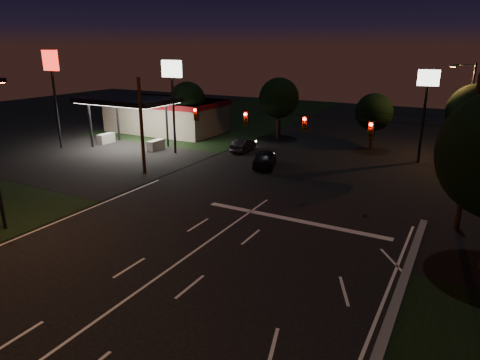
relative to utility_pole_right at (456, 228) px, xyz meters
The scene contains 17 objects.
ground 19.21m from the utility_pole_right, 128.66° to the right, with size 140.00×140.00×0.00m, color black.
cross_street_left 32.02m from the utility_pole_right, behind, with size 20.00×16.00×0.02m, color black.
stop_bar 9.66m from the utility_pole_right, 158.75° to the right, with size 12.00×0.50×0.01m, color silver.
utility_pole_right is the anchor object (origin of this frame).
utility_pole_left 24.00m from the utility_pole_right, behind, with size 0.28×0.28×8.00m, color black.
signal_span 13.20m from the utility_pole_right, behind, with size 24.00×0.40×1.56m.
gas_station 37.27m from the utility_pole_right, 155.56° to the left, with size 14.20×16.10×5.25m.
pole_sign_left_near 27.82m from the utility_pole_right, 164.93° to the left, with size 2.20×0.30×9.10m.
pole_sign_left_far 38.87m from the utility_pole_right, behind, with size 2.00×0.30×10.00m.
pole_sign_right 16.73m from the utility_pole_right, 104.93° to the left, with size 1.80×0.30×8.40m.
street_light_right_far 17.81m from the utility_pole_right, 92.57° to the left, with size 2.20×0.35×9.00m.
tree_far_a 33.84m from the utility_pole_right, 153.24° to the left, with size 4.20×4.20×6.42m.
tree_far_b 28.04m from the utility_pole_right, 136.25° to the left, with size 4.60×4.60×6.98m.
tree_far_c 20.58m from the utility_pole_right, 116.39° to the left, with size 3.80×3.80×5.86m.
tree_far_d 16.84m from the utility_pole_right, 89.92° to the left, with size 4.80×4.80×7.30m.
car_oncoming_a 17.34m from the utility_pole_right, 156.87° to the left, with size 1.83×4.55×1.55m, color black.
car_oncoming_b 23.22m from the utility_pole_right, 151.50° to the left, with size 1.36×3.89×1.28m, color black.
Camera 1 is at (11.91, -11.79, 10.37)m, focal length 32.00 mm.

